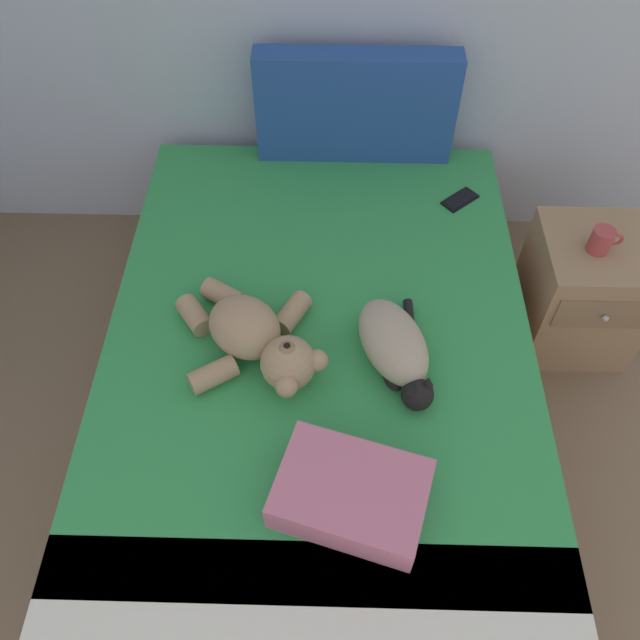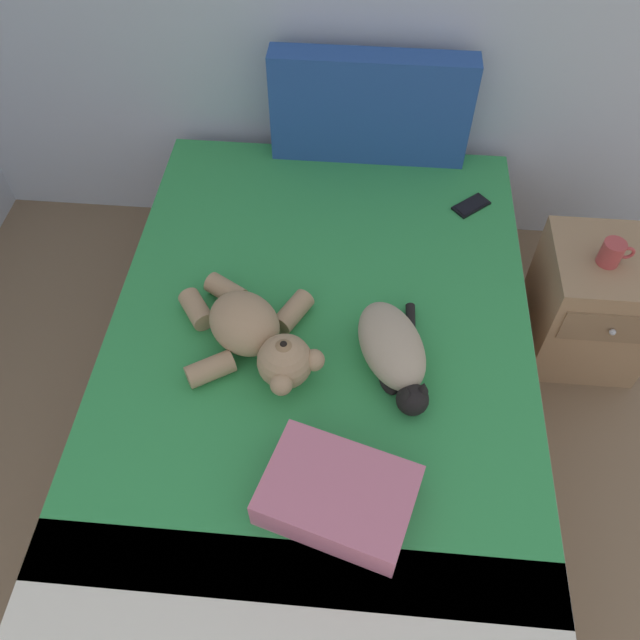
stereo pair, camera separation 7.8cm
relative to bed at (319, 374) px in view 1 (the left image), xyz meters
name	(u,v)px [view 1 (the left image)]	position (x,y,z in m)	size (l,w,h in m)	color
bed	(319,374)	(0.00, 0.00, 0.00)	(1.47, 2.06, 0.51)	#9E7A56
patterned_cushion	(356,107)	(0.12, 0.95, 0.48)	(0.79, 0.12, 0.45)	#264C99
cat	(395,347)	(0.24, -0.10, 0.33)	(0.30, 0.44, 0.15)	tan
teddy_bear	(257,338)	(-0.19, -0.09, 0.33)	(0.52, 0.50, 0.19)	tan
cell_phone	(460,200)	(0.54, 0.67, 0.26)	(0.16, 0.15, 0.01)	black
throw_pillow	(351,494)	(0.10, -0.59, 0.31)	(0.40, 0.28, 0.11)	#D1728C
nightstand	(582,292)	(1.04, 0.41, 0.02)	(0.42, 0.44, 0.53)	#9E7A56
mug	(602,240)	(1.01, 0.38, 0.33)	(0.12, 0.08, 0.09)	#B23F3F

